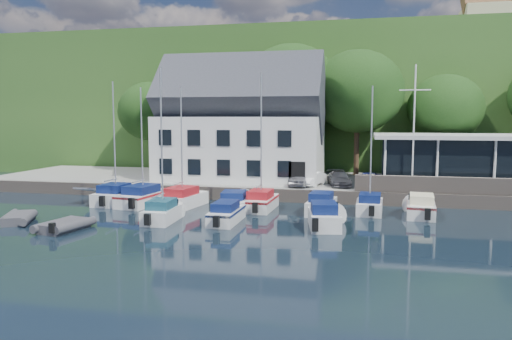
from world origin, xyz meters
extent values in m
plane|color=black|center=(0.00, 0.00, 0.00)|extent=(180.00, 180.00, 0.00)
cube|color=gray|center=(0.00, 17.50, 0.50)|extent=(60.00, 13.00, 1.00)
cube|color=#71645A|center=(0.00, 11.00, 0.50)|extent=(60.00, 0.30, 1.00)
cube|color=#2A4F1D|center=(0.00, 62.00, 8.00)|extent=(160.00, 75.00, 16.00)
cube|color=brown|center=(8.00, 70.00, 16.15)|extent=(50.00, 30.00, 0.30)
cube|color=#71645A|center=(12.00, 11.40, 1.60)|extent=(18.00, 0.50, 1.20)
imported|color=#AAAAAE|center=(-1.33, 13.21, 1.63)|extent=(1.75, 3.80, 1.26)
imported|color=white|center=(-0.41, 13.60, 1.56)|extent=(2.10, 3.57, 1.11)
imported|color=#323238|center=(1.71, 13.92, 1.57)|extent=(2.36, 4.20, 1.15)
imported|color=navy|center=(4.03, 13.79, 1.60)|extent=(1.68, 3.59, 1.19)
camera|label=1|loc=(3.65, -26.27, 6.52)|focal=35.00mm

